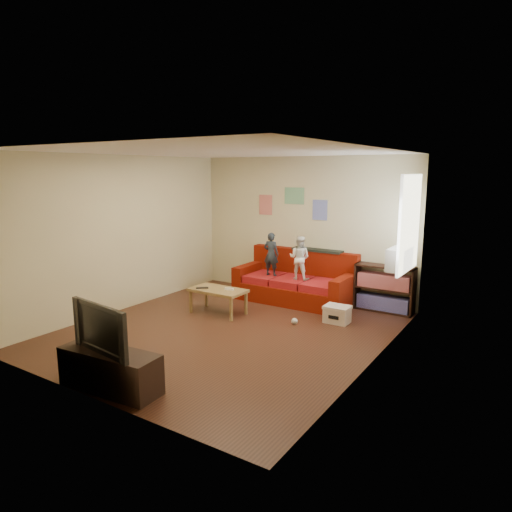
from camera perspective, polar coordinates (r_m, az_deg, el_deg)
The scene contains 17 objects.
room_shell at distance 6.79m, azimuth -3.65°, elevation 1.44°, with size 4.52×5.02×2.72m.
sofa at distance 8.68m, azimuth 5.05°, elevation -3.45°, with size 2.20×1.01×0.97m.
child_a at distance 8.63m, azimuth 1.91°, elevation 0.24°, with size 0.30×0.20×0.83m, color #212A33.
child_b at distance 8.35m, azimuth 5.45°, elevation -0.22°, with size 0.39×0.31×0.81m, color white.
coffee_table at distance 7.88m, azimuth -4.77°, elevation -4.56°, with size 0.96×0.53×0.43m.
remote at distance 7.93m, azimuth -6.75°, elevation -3.97°, with size 0.21×0.05×0.02m, color black.
game_controller at distance 7.79m, azimuth -3.38°, elevation -4.15°, with size 0.15×0.04×0.03m, color white.
bookshelf at distance 8.29m, azimuth 15.72°, elevation -4.22°, with size 1.02×0.31×0.82m.
window at distance 7.31m, azimuth 18.62°, elevation 3.85°, with size 0.04×1.08×1.48m, color white.
ac_unit at distance 7.42m, azimuth 17.47°, elevation -0.37°, with size 0.28×0.55×0.35m, color #B7B2A3.
artwork_left at distance 9.27m, azimuth 1.21°, elevation 6.41°, with size 0.30×0.01×0.40m, color #D87266.
artwork_center at distance 8.93m, azimuth 4.80°, elevation 7.51°, with size 0.42×0.01×0.32m, color #72B27F.
artwork_right at distance 8.71m, azimuth 7.99°, elevation 5.71°, with size 0.30×0.01×0.38m, color #727FCC.
file_box at distance 7.57m, azimuth 10.11°, elevation -7.16°, with size 0.41×0.31×0.28m.
tv_stand at distance 5.52m, azimuth -17.76°, elevation -13.43°, with size 1.22×0.41×0.46m, color black.
television at distance 5.34m, azimuth -18.07°, elevation -8.42°, with size 0.98×0.13×0.56m, color black.
tissue at distance 7.42m, azimuth 4.84°, elevation -8.12°, with size 0.10×0.10×0.10m, color silver.
Camera 1 is at (3.98, -5.40, 2.44)m, focal length 32.00 mm.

